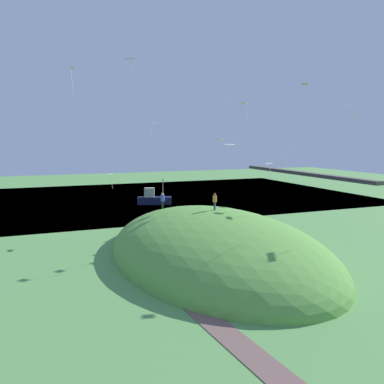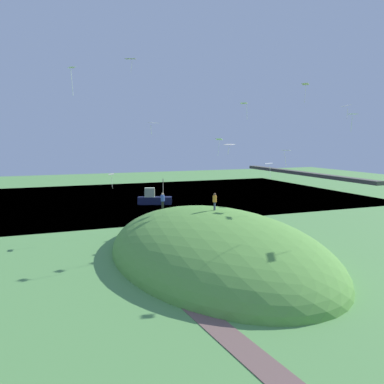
# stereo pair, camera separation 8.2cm
# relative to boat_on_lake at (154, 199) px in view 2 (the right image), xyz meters

# --- Properties ---
(ground_plane) EXTENTS (160.00, 160.00, 0.00)m
(ground_plane) POSITION_rel_boat_on_lake_xyz_m (18.22, -0.67, -0.88)
(ground_plane) COLOR #59944C
(lake_water) EXTENTS (46.12, 80.00, 0.40)m
(lake_water) POSITION_rel_boat_on_lake_xyz_m (-8.30, -0.67, -1.08)
(lake_water) COLOR navy
(lake_water) RESTS_ON ground_plane
(grass_hill) EXTENTS (28.46, 17.82, 7.91)m
(grass_hill) POSITION_rel_boat_on_lake_xyz_m (29.10, -2.49, -0.88)
(grass_hill) COLOR #5B993F
(grass_hill) RESTS_ON ground_plane
(dirt_path) EXTENTS (17.52, 3.19, 0.04)m
(dirt_path) POSITION_rel_boat_on_lake_xyz_m (45.14, -7.69, -0.86)
(dirt_path) COLOR brown
(dirt_path) RESTS_ON ground_plane
(bridge_deck_far) EXTENTS (41.51, 1.80, 0.70)m
(bridge_deck_far) POSITION_rel_boat_on_lake_xyz_m (-8.30, 34.87, 2.39)
(bridge_deck_far) COLOR #4E4E46
(boat_on_lake) EXTENTS (3.06, 5.58, 4.13)m
(boat_on_lake) POSITION_rel_boat_on_lake_xyz_m (0.00, 0.00, 0.00)
(boat_on_lake) COLOR #131939
(boat_on_lake) RESTS_ON lake_water
(person_on_hilltop) EXTENTS (0.50, 0.50, 1.58)m
(person_on_hilltop) POSITION_rel_boat_on_lake_xyz_m (28.13, -2.09, 4.06)
(person_on_hilltop) COLOR #283149
(person_on_hilltop) RESTS_ON grass_hill
(person_walking_path) EXTENTS (0.50, 0.50, 1.79)m
(person_walking_path) POSITION_rel_boat_on_lake_xyz_m (19.34, -4.38, 3.00)
(person_walking_path) COLOR black
(person_walking_path) RESTS_ON grass_hill
(kite_0) EXTENTS (0.77, 0.63, 2.09)m
(kite_0) POSITION_rel_boat_on_lake_xyz_m (28.72, -14.24, 14.63)
(kite_0) COLOR silver
(kite_1) EXTENTS (1.18, 1.37, 1.53)m
(kite_1) POSITION_rel_boat_on_lake_xyz_m (17.80, -7.32, 17.97)
(kite_1) COLOR silver
(kite_2) EXTENTS (0.99, 1.17, 1.23)m
(kite_2) POSITION_rel_boat_on_lake_xyz_m (21.63, -5.96, 11.12)
(kite_2) COLOR silver
(kite_3) EXTENTS (0.65, 0.83, 1.49)m
(kite_3) POSITION_rel_boat_on_lake_xyz_m (34.72, 7.24, 11.47)
(kite_3) COLOR white
(kite_4) EXTENTS (0.80, 0.57, 1.59)m
(kite_4) POSITION_rel_boat_on_lake_xyz_m (18.57, -9.81, 5.74)
(kite_4) COLOR silver
(kite_5) EXTENTS (1.03, 1.00, 1.57)m
(kite_5) POSITION_rel_boat_on_lake_xyz_m (27.88, 5.61, 8.37)
(kite_5) COLOR silver
(kite_6) EXTENTS (1.11, 0.91, 1.40)m
(kite_6) POSITION_rel_boat_on_lake_xyz_m (28.28, 12.43, 12.85)
(kite_6) COLOR silver
(kite_7) EXTENTS (0.80, 0.82, 1.67)m
(kite_7) POSITION_rel_boat_on_lake_xyz_m (25.09, 2.47, 12.95)
(kite_7) COLOR white
(kite_8) EXTENTS (1.35, 1.25, 1.16)m
(kite_8) POSITION_rel_boat_on_lake_xyz_m (22.07, 2.37, 8.93)
(kite_8) COLOR white
(kite_11) EXTENTS (1.32, 1.17, 1.66)m
(kite_11) POSITION_rel_boat_on_lake_xyz_m (24.38, 5.95, 6.90)
(kite_11) COLOR white
(kite_12) EXTENTS (0.77, 0.76, 1.71)m
(kite_12) POSITION_rel_boat_on_lake_xyz_m (25.09, -0.27, 9.37)
(kite_12) COLOR white
(kite_13) EXTENTS (0.95, 0.88, 2.21)m
(kite_13) POSITION_rel_boat_on_lake_xyz_m (22.03, 12.04, 15.64)
(kite_13) COLOR #F3E3D1
(mooring_post) EXTENTS (0.14, 0.14, 1.31)m
(mooring_post) POSITION_rel_boat_on_lake_xyz_m (15.13, -4.90, -0.22)
(mooring_post) COLOR brown
(mooring_post) RESTS_ON ground_plane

